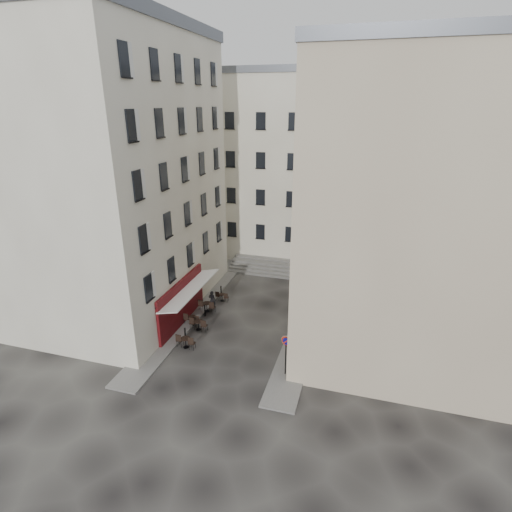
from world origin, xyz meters
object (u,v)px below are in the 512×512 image
at_px(bistro_table_a, 186,342).
at_px(bistro_table_b, 199,324).
at_px(no_parking_sign, 286,348).
at_px(pedestrian, 212,300).

height_order(bistro_table_a, bistro_table_b, bistro_table_b).
relative_size(no_parking_sign, bistro_table_b, 2.03).
bearing_deg(pedestrian, no_parking_sign, 143.54).
relative_size(bistro_table_a, pedestrian, 0.83).
distance_m(bistro_table_b, pedestrian, 3.20).
relative_size(bistro_table_a, bistro_table_b, 1.00).
bearing_deg(bistro_table_a, no_parking_sign, -8.04).
height_order(no_parking_sign, pedestrian, no_parking_sign).
distance_m(bistro_table_a, bistro_table_b, 2.32).
bearing_deg(bistro_table_b, pedestrian, 93.83).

